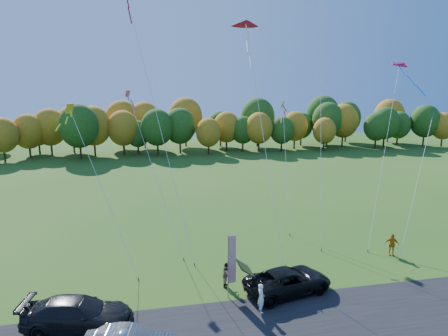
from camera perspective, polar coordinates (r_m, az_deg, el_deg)
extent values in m
plane|color=#214E14|center=(27.31, 2.66, -17.14)|extent=(160.00, 160.00, 0.00)
cube|color=black|center=(24.01, 5.20, -21.60)|extent=(90.00, 6.00, 0.01)
imported|color=black|center=(27.08, 9.14, -15.62)|extent=(6.23, 3.88, 1.61)
imported|color=black|center=(24.68, -20.14, -18.96)|extent=(6.33, 3.45, 1.74)
imported|color=white|center=(24.83, 5.31, -18.00)|extent=(0.44, 0.66, 1.77)
imported|color=gray|center=(27.48, 0.46, -14.98)|extent=(0.88, 0.98, 1.66)
imported|color=#C26612|center=(34.62, 22.84, -10.03)|extent=(1.12, 0.86, 1.78)
cylinder|color=#999999|center=(25.60, 0.60, -13.89)|extent=(0.06, 0.06, 4.21)
cube|color=red|center=(25.52, 1.15, -12.93)|extent=(0.52, 0.14, 3.16)
cube|color=navy|center=(25.08, 1.15, -10.48)|extent=(0.52, 0.13, 0.82)
cylinder|color=#4C3F33|center=(30.66, -4.24, -13.56)|extent=(0.08, 0.08, 0.20)
cylinder|color=#4C3F33|center=(33.96, 13.72, -11.28)|extent=(0.08, 0.08, 0.20)
cylinder|color=#4C3F33|center=(29.49, 8.63, -14.74)|extent=(0.08, 0.08, 0.20)
cone|color=#B40B2C|center=(33.89, 3.12, 19.99)|extent=(2.27, 1.73, 2.48)
cylinder|color=#4C3F33|center=(34.80, 19.86, -11.09)|extent=(0.08, 0.08, 0.20)
cube|color=#D01750|center=(41.67, 23.76, 13.35)|extent=(2.73, 0.96, 1.07)
cylinder|color=#4C3F33|center=(29.15, -12.15, -15.21)|extent=(0.08, 0.08, 0.20)
cube|color=orange|center=(31.20, -21.20, 7.92)|extent=(1.23, 1.23, 1.45)
cylinder|color=#4C3F33|center=(36.62, 9.36, -9.36)|extent=(0.08, 0.08, 0.20)
cube|color=silver|center=(40.06, 8.40, 8.99)|extent=(1.26, 1.26, 1.50)
cylinder|color=#4C3F33|center=(31.54, -5.79, -12.84)|extent=(0.08, 0.08, 0.20)
cube|color=#FF545C|center=(36.78, -13.60, 10.31)|extent=(0.98, 0.98, 1.16)
cylinder|color=#4C3F33|center=(34.16, 23.79, -11.84)|extent=(0.08, 0.08, 0.20)
cube|color=#0B529E|center=(39.47, 27.64, 6.58)|extent=(0.96, 0.96, 1.13)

